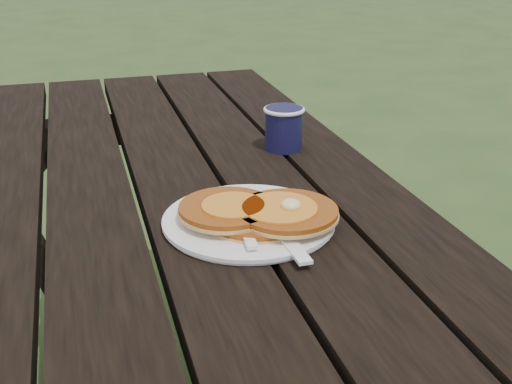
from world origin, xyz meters
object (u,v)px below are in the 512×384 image
object	(u,v)px
plate	(249,221)
pancake_stack	(259,213)
coffee_cup	(284,125)
picnic_table	(193,379)

from	to	relation	value
plate	pancake_stack	distance (m)	0.03
pancake_stack	coffee_cup	bearing A→B (deg)	65.54
picnic_table	plate	world-z (taller)	plate
picnic_table	pancake_stack	world-z (taller)	pancake_stack
picnic_table	pancake_stack	xyz separation A→B (m)	(0.09, -0.14, 0.41)
picnic_table	plate	xyz separation A→B (m)	(0.08, -0.13, 0.39)
picnic_table	pancake_stack	bearing A→B (deg)	-58.82
picnic_table	pancake_stack	distance (m)	0.44
plate	picnic_table	bearing A→B (deg)	120.23
coffee_cup	pancake_stack	bearing A→B (deg)	-114.46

